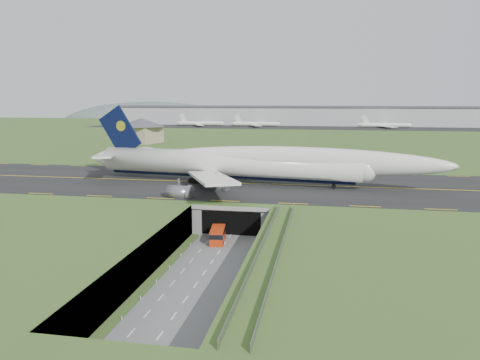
# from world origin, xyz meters

# --- Properties ---
(ground) EXTENTS (900.00, 900.00, 0.00)m
(ground) POSITION_xyz_m (0.00, 0.00, 0.00)
(ground) COLOR #365522
(ground) RESTS_ON ground
(airfield_deck) EXTENTS (800.00, 800.00, 6.00)m
(airfield_deck) POSITION_xyz_m (0.00, 0.00, 3.00)
(airfield_deck) COLOR gray
(airfield_deck) RESTS_ON ground
(trench_road) EXTENTS (12.00, 75.00, 0.20)m
(trench_road) POSITION_xyz_m (0.00, -7.50, 0.10)
(trench_road) COLOR slate
(trench_road) RESTS_ON ground
(taxiway) EXTENTS (800.00, 44.00, 0.18)m
(taxiway) POSITION_xyz_m (0.00, 33.00, 6.09)
(taxiway) COLOR black
(taxiway) RESTS_ON airfield_deck
(tunnel_portal) EXTENTS (17.00, 22.30, 6.00)m
(tunnel_portal) POSITION_xyz_m (0.00, 16.71, 3.33)
(tunnel_portal) COLOR gray
(tunnel_portal) RESTS_ON ground
(guideway) EXTENTS (3.00, 53.00, 7.05)m
(guideway) POSITION_xyz_m (11.00, -19.11, 5.32)
(guideway) COLOR #A8A8A3
(guideway) RESTS_ON ground
(jumbo_jet) EXTENTS (92.82, 59.66, 19.89)m
(jumbo_jet) POSITION_xyz_m (0.32, 32.03, 11.35)
(jumbo_jet) COLOR white
(jumbo_jet) RESTS_ON ground
(shuttle_tram) EXTENTS (3.41, 6.99, 2.76)m
(shuttle_tram) POSITION_xyz_m (-1.57, 2.99, 1.53)
(shuttle_tram) COLOR red
(shuttle_tram) RESTS_ON ground
(service_building) EXTENTS (26.68, 26.68, 11.97)m
(service_building) POSITION_xyz_m (-68.61, 131.70, 13.09)
(service_building) COLOR tan
(service_building) RESTS_ON ground
(cargo_terminal) EXTENTS (320.00, 67.00, 15.60)m
(cargo_terminal) POSITION_xyz_m (-0.17, 299.41, 13.96)
(cargo_terminal) COLOR #B2B2B2
(cargo_terminal) RESTS_ON ground
(distant_hills) EXTENTS (700.00, 91.00, 60.00)m
(distant_hills) POSITION_xyz_m (64.38, 430.00, -4.00)
(distant_hills) COLOR slate
(distant_hills) RESTS_ON ground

